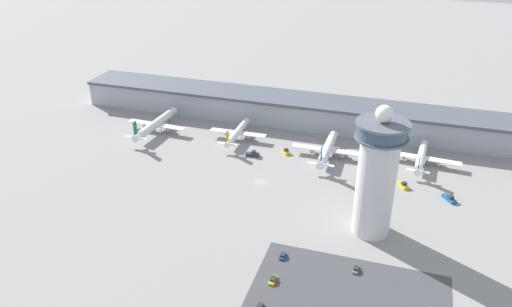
{
  "coord_description": "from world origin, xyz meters",
  "views": [
    {
      "loc": [
        57.29,
        -186.68,
        115.18
      ],
      "look_at": [
        -5.59,
        11.31,
        8.16
      ],
      "focal_mm": 35.0,
      "sensor_mm": 36.0,
      "label": 1
    }
  ],
  "objects_px": {
    "airplane_gate_delta": "(421,157)",
    "car_grey_coupe": "(356,269)",
    "service_truck_fuel": "(449,198)",
    "car_navy_sedan": "(259,307)",
    "service_truck_catering": "(403,185)",
    "service_truck_baggage": "(253,154)",
    "car_green_van": "(273,280)",
    "car_red_hatchback": "(283,256)",
    "control_tower": "(377,175)",
    "service_truck_water": "(286,151)",
    "airplane_gate_bravo": "(237,133)",
    "airplane_gate_alpha": "(156,124)",
    "airplane_gate_charlie": "(327,150)"
  },
  "relations": [
    {
      "from": "car_red_hatchback",
      "to": "car_green_van",
      "type": "relative_size",
      "value": 0.85
    },
    {
      "from": "service_truck_fuel",
      "to": "car_red_hatchback",
      "type": "height_order",
      "value": "service_truck_fuel"
    },
    {
      "from": "car_green_van",
      "to": "service_truck_catering",
      "type": "bearing_deg",
      "value": 63.4
    },
    {
      "from": "airplane_gate_bravo",
      "to": "service_truck_fuel",
      "type": "distance_m",
      "value": 110.0
    },
    {
      "from": "service_truck_water",
      "to": "car_navy_sedan",
      "type": "xyz_separation_m",
      "value": [
        19.35,
        -106.69,
        -0.27
      ]
    },
    {
      "from": "airplane_gate_charlie",
      "to": "car_red_hatchback",
      "type": "distance_m",
      "value": 81.68
    },
    {
      "from": "service_truck_water",
      "to": "car_grey_coupe",
      "type": "distance_m",
      "value": 91.5
    },
    {
      "from": "car_grey_coupe",
      "to": "car_navy_sedan",
      "type": "relative_size",
      "value": 1.03
    },
    {
      "from": "car_green_van",
      "to": "car_grey_coupe",
      "type": "bearing_deg",
      "value": 28.28
    },
    {
      "from": "service_truck_fuel",
      "to": "service_truck_catering",
      "type": "bearing_deg",
      "value": 163.96
    },
    {
      "from": "airplane_gate_alpha",
      "to": "service_truck_catering",
      "type": "relative_size",
      "value": 6.5
    },
    {
      "from": "service_truck_catering",
      "to": "service_truck_fuel",
      "type": "distance_m",
      "value": 20.17
    },
    {
      "from": "airplane_gate_bravo",
      "to": "car_grey_coupe",
      "type": "relative_size",
      "value": 7.17
    },
    {
      "from": "airplane_gate_bravo",
      "to": "car_green_van",
      "type": "distance_m",
      "value": 111.3
    },
    {
      "from": "airplane_gate_charlie",
      "to": "service_truck_water",
      "type": "relative_size",
      "value": 5.77
    },
    {
      "from": "car_red_hatchback",
      "to": "service_truck_baggage",
      "type": "bearing_deg",
      "value": 115.76
    },
    {
      "from": "airplane_gate_alpha",
      "to": "service_truck_fuel",
      "type": "xyz_separation_m",
      "value": [
        151.92,
        -24.59,
        -3.8
      ]
    },
    {
      "from": "car_red_hatchback",
      "to": "car_navy_sedan",
      "type": "distance_m",
      "value": 26.75
    },
    {
      "from": "service_truck_water",
      "to": "airplane_gate_alpha",
      "type": "bearing_deg",
      "value": 177.86
    },
    {
      "from": "airplane_gate_delta",
      "to": "service_truck_catering",
      "type": "bearing_deg",
      "value": -105.79
    },
    {
      "from": "service_truck_catering",
      "to": "service_truck_baggage",
      "type": "height_order",
      "value": "service_truck_baggage"
    },
    {
      "from": "airplane_gate_bravo",
      "to": "airplane_gate_delta",
      "type": "relative_size",
      "value": 0.86
    },
    {
      "from": "service_truck_baggage",
      "to": "car_green_van",
      "type": "height_order",
      "value": "service_truck_baggage"
    },
    {
      "from": "airplane_gate_alpha",
      "to": "car_grey_coupe",
      "type": "relative_size",
      "value": 9.12
    },
    {
      "from": "service_truck_baggage",
      "to": "car_red_hatchback",
      "type": "height_order",
      "value": "service_truck_baggage"
    },
    {
      "from": "airplane_gate_charlie",
      "to": "service_truck_baggage",
      "type": "relative_size",
      "value": 5.03
    },
    {
      "from": "airplane_gate_alpha",
      "to": "service_truck_catering",
      "type": "distance_m",
      "value": 133.95
    },
    {
      "from": "service_truck_baggage",
      "to": "car_grey_coupe",
      "type": "bearing_deg",
      "value": -49.51
    },
    {
      "from": "airplane_gate_delta",
      "to": "service_truck_baggage",
      "type": "xyz_separation_m",
      "value": [
        -79.93,
        -16.38,
        -2.71
      ]
    },
    {
      "from": "control_tower",
      "to": "service_truck_water",
      "type": "bearing_deg",
      "value": 131.46
    },
    {
      "from": "airplane_gate_delta",
      "to": "service_truck_catering",
      "type": "distance_m",
      "value": 25.3
    },
    {
      "from": "service_truck_baggage",
      "to": "car_grey_coupe",
      "type": "relative_size",
      "value": 1.6
    },
    {
      "from": "airplane_gate_delta",
      "to": "service_truck_fuel",
      "type": "xyz_separation_m",
      "value": [
        12.55,
        -29.75,
        -2.9
      ]
    },
    {
      "from": "airplane_gate_delta",
      "to": "service_truck_baggage",
      "type": "relative_size",
      "value": 5.21
    },
    {
      "from": "car_red_hatchback",
      "to": "airplane_gate_delta",
      "type": "bearing_deg",
      "value": 62.66
    },
    {
      "from": "service_truck_fuel",
      "to": "car_navy_sedan",
      "type": "bearing_deg",
      "value": -124.54
    },
    {
      "from": "control_tower",
      "to": "service_truck_water",
      "type": "xyz_separation_m",
      "value": [
        -47.84,
        54.15,
        -24.1
      ]
    },
    {
      "from": "airplane_gate_charlie",
      "to": "airplane_gate_delta",
      "type": "bearing_deg",
      "value": 8.07
    },
    {
      "from": "car_green_van",
      "to": "airplane_gate_bravo",
      "type": "bearing_deg",
      "value": 115.66
    },
    {
      "from": "service_truck_fuel",
      "to": "service_truck_baggage",
      "type": "distance_m",
      "value": 93.44
    },
    {
      "from": "service_truck_catering",
      "to": "service_truck_water",
      "type": "xyz_separation_m",
      "value": [
        -58.37,
        16.24,
        0.02
      ]
    },
    {
      "from": "airplane_gate_alpha",
      "to": "car_green_van",
      "type": "height_order",
      "value": "airplane_gate_alpha"
    },
    {
      "from": "service_truck_fuel",
      "to": "car_navy_sedan",
      "type": "relative_size",
      "value": 1.64
    },
    {
      "from": "car_navy_sedan",
      "to": "service_truck_water",
      "type": "bearing_deg",
      "value": 100.28
    },
    {
      "from": "service_truck_fuel",
      "to": "service_truck_baggage",
      "type": "xyz_separation_m",
      "value": [
        -92.48,
        13.37,
        0.19
      ]
    },
    {
      "from": "airplane_gate_delta",
      "to": "car_grey_coupe",
      "type": "bearing_deg",
      "value": -102.59
    },
    {
      "from": "service_truck_catering",
      "to": "car_navy_sedan",
      "type": "xyz_separation_m",
      "value": [
        -39.03,
        -90.44,
        -0.25
      ]
    },
    {
      "from": "service_truck_water",
      "to": "airplane_gate_bravo",
      "type": "bearing_deg",
      "value": 165.95
    },
    {
      "from": "airplane_gate_alpha",
      "to": "service_truck_baggage",
      "type": "height_order",
      "value": "airplane_gate_alpha"
    },
    {
      "from": "airplane_gate_bravo",
      "to": "airplane_gate_delta",
      "type": "height_order",
      "value": "airplane_gate_bravo"
    }
  ]
}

